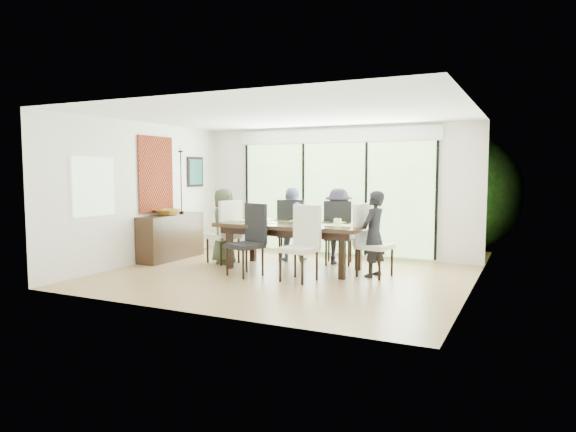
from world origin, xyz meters
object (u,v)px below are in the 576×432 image
at_px(person_left_end, 224,226).
at_px(sideboard, 171,237).
at_px(chair_near_left, 245,240).
at_px(bowl, 168,212).
at_px(cup_a, 263,218).
at_px(laptop, 250,221).
at_px(chair_right_end, 375,240).
at_px(chair_left_end, 223,231).
at_px(person_far_left, 291,224).
at_px(person_far_right, 338,227).
at_px(chair_far_right, 339,232).
at_px(chair_near_right, 299,243).
at_px(cup_c, 338,222).
at_px(chair_far_left, 291,229).
at_px(person_right_end, 374,234).
at_px(cup_b, 299,221).
at_px(table_top, 294,225).
at_px(vase, 297,219).

relative_size(person_left_end, sideboard, 0.90).
bearing_deg(chair_near_left, bowl, -177.88).
relative_size(cup_a, sideboard, 0.09).
bearing_deg(cup_a, laptop, -120.96).
xyz_separation_m(chair_right_end, bowl, (-4.18, -0.18, 0.34)).
xyz_separation_m(chair_left_end, person_far_left, (1.05, 0.83, 0.11)).
height_order(chair_right_end, person_far_right, person_far_right).
relative_size(chair_far_right, person_far_right, 0.85).
bearing_deg(person_far_right, chair_near_right, 86.95).
xyz_separation_m(chair_far_right, sideboard, (-3.23, -0.93, -0.16)).
relative_size(cup_c, bowl, 0.29).
height_order(chair_left_end, chair_far_left, same).
distance_m(chair_left_end, chair_near_right, 2.18).
height_order(person_right_end, cup_c, person_right_end).
relative_size(person_far_left, cup_b, 12.90).
relative_size(table_top, cup_a, 19.35).
xyz_separation_m(chair_near_right, cup_a, (-1.20, 1.02, 0.28)).
bearing_deg(person_left_end, cup_b, -103.92).
xyz_separation_m(chair_near_left, cup_a, (-0.20, 1.02, 0.28)).
distance_m(chair_left_end, chair_far_left, 1.35).
height_order(chair_far_right, bowl, chair_far_right).
bearing_deg(person_right_end, vase, -78.93).
relative_size(chair_far_left, chair_near_right, 1.00).
bearing_deg(person_left_end, bowl, 88.31).
xyz_separation_m(chair_left_end, sideboard, (-1.18, -0.08, -0.16)).
bearing_deg(person_right_end, chair_near_right, -35.33).
distance_m(chair_left_end, sideboard, 1.19).
distance_m(chair_far_right, cup_c, 0.84).
bearing_deg(person_right_end, chair_left_end, -76.93).
xyz_separation_m(cup_b, bowl, (-2.83, -0.08, 0.07)).
relative_size(chair_left_end, chair_near_left, 1.00).
bearing_deg(cup_b, chair_far_right, 67.17).
relative_size(person_far_left, person_far_right, 1.00).
distance_m(chair_far_right, vase, 0.99).
height_order(chair_right_end, bowl, chair_right_end).
xyz_separation_m(laptop, sideboard, (-1.83, 0.02, -0.40)).
height_order(person_right_end, person_far_right, same).
height_order(table_top, bowl, bowl).
bearing_deg(chair_far_left, cup_a, 49.42).
bearing_deg(sideboard, person_right_end, 1.15).
xyz_separation_m(chair_right_end, sideboard, (-4.18, -0.08, -0.16)).
xyz_separation_m(person_left_end, person_right_end, (2.96, 0.00, 0.00)).
xyz_separation_m(person_right_end, person_far_left, (-1.93, 0.83, 0.00)).
bearing_deg(chair_far_left, chair_far_right, 159.07).
distance_m(table_top, bowl, 2.69).
bearing_deg(chair_far_left, chair_right_end, 135.52).
distance_m(chair_far_right, sideboard, 3.36).
height_order(person_left_end, bowl, person_left_end).
relative_size(chair_right_end, person_left_end, 0.85).
relative_size(chair_right_end, vase, 9.17).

